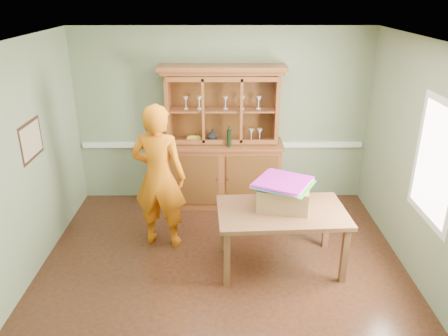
{
  "coord_description": "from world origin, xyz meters",
  "views": [
    {
      "loc": [
        -0.0,
        -4.54,
        3.2
      ],
      "look_at": [
        0.02,
        0.4,
        1.15
      ],
      "focal_mm": 35.0,
      "sensor_mm": 36.0,
      "label": 1
    }
  ],
  "objects_px": {
    "dining_table": "(282,217)",
    "cardboard_box": "(283,196)",
    "china_hutch": "(222,158)",
    "person": "(159,177)"
  },
  "relations": [
    {
      "from": "dining_table",
      "to": "china_hutch",
      "type": "bearing_deg",
      "value": 109.24
    },
    {
      "from": "dining_table",
      "to": "cardboard_box",
      "type": "xyz_separation_m",
      "value": [
        0.02,
        0.09,
        0.23
      ]
    },
    {
      "from": "china_hutch",
      "to": "person",
      "type": "bearing_deg",
      "value": -124.39
    },
    {
      "from": "person",
      "to": "dining_table",
      "type": "bearing_deg",
      "value": 171.24
    },
    {
      "from": "cardboard_box",
      "to": "person",
      "type": "height_order",
      "value": "person"
    },
    {
      "from": "china_hutch",
      "to": "dining_table",
      "type": "distance_m",
      "value": 1.86
    },
    {
      "from": "china_hutch",
      "to": "cardboard_box",
      "type": "height_order",
      "value": "china_hutch"
    },
    {
      "from": "cardboard_box",
      "to": "dining_table",
      "type": "bearing_deg",
      "value": -101.71
    },
    {
      "from": "china_hutch",
      "to": "dining_table",
      "type": "height_order",
      "value": "china_hutch"
    },
    {
      "from": "china_hutch",
      "to": "person",
      "type": "distance_m",
      "value": 1.45
    }
  ]
}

